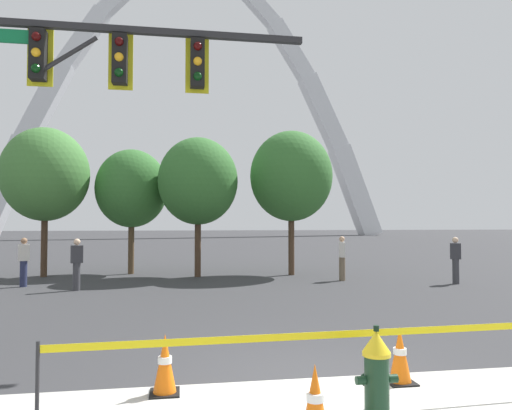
% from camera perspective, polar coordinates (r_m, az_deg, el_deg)
% --- Properties ---
extents(ground_plane, '(240.00, 240.00, 0.00)m').
position_cam_1_polar(ground_plane, '(6.58, 6.33, -20.60)').
color(ground_plane, '#333335').
extents(fire_hydrant, '(0.46, 0.48, 0.99)m').
position_cam_1_polar(fire_hydrant, '(5.50, 14.27, -19.19)').
color(fire_hydrant, black).
rests_on(fire_hydrant, ground).
extents(caution_tape_barrier, '(6.26, 0.27, 0.89)m').
position_cam_1_polar(caution_tape_barrier, '(5.68, 9.05, -16.92)').
color(caution_tape_barrier, '#232326').
rests_on(caution_tape_barrier, ground).
extents(traffic_cone_by_hydrant, '(0.36, 0.36, 0.73)m').
position_cam_1_polar(traffic_cone_by_hydrant, '(6.19, -10.90, -18.31)').
color(traffic_cone_by_hydrant, black).
rests_on(traffic_cone_by_hydrant, ground).
extents(traffic_cone_mid_sidewalk, '(0.36, 0.36, 0.73)m').
position_cam_1_polar(traffic_cone_mid_sidewalk, '(4.95, 7.12, -22.55)').
color(traffic_cone_mid_sidewalk, black).
rests_on(traffic_cone_mid_sidewalk, ground).
extents(traffic_cone_curb_edge, '(0.36, 0.36, 0.73)m').
position_cam_1_polar(traffic_cone_curb_edge, '(6.72, 16.92, -16.93)').
color(traffic_cone_curb_edge, black).
rests_on(traffic_cone_curb_edge, ground).
extents(traffic_signal_gantry, '(6.42, 0.44, 6.00)m').
position_cam_1_polar(traffic_signal_gantry, '(9.30, -22.70, 11.61)').
color(traffic_signal_gantry, '#232326').
rests_on(traffic_signal_gantry, ground).
extents(monument_arch, '(62.06, 3.04, 44.18)m').
position_cam_1_polar(monument_arch, '(76.27, -7.89, 11.24)').
color(monument_arch, silver).
rests_on(monument_arch, ground).
extents(tree_far_left, '(3.29, 3.29, 5.77)m').
position_cam_1_polar(tree_far_left, '(20.11, -24.00, 3.36)').
color(tree_far_left, '#473323').
rests_on(tree_far_left, ground).
extents(tree_left_mid, '(2.90, 2.90, 5.08)m').
position_cam_1_polar(tree_left_mid, '(20.04, -14.72, 1.91)').
color(tree_left_mid, brown).
rests_on(tree_left_mid, ground).
extents(tree_center_left, '(3.08, 3.08, 5.39)m').
position_cam_1_polar(tree_center_left, '(18.54, -6.98, 2.85)').
color(tree_center_left, '#473323').
rests_on(tree_center_left, ground).
extents(tree_center_right, '(3.29, 3.29, 5.76)m').
position_cam_1_polar(tree_center_right, '(19.09, 4.25, 3.46)').
color(tree_center_right, '#473323').
rests_on(tree_center_right, ground).
extents(pedestrian_walking_left, '(0.39, 0.31, 1.59)m').
position_cam_1_polar(pedestrian_walking_left, '(15.69, -20.75, -6.63)').
color(pedestrian_walking_left, '#38383D').
rests_on(pedestrian_walking_left, ground).
extents(pedestrian_standing_center, '(0.29, 0.38, 1.59)m').
position_cam_1_polar(pedestrian_standing_center, '(17.42, 10.31, -6.27)').
color(pedestrian_standing_center, brown).
rests_on(pedestrian_standing_center, ground).
extents(pedestrian_walking_right, '(0.39, 0.34, 1.59)m').
position_cam_1_polar(pedestrian_walking_right, '(17.62, 22.87, -6.09)').
color(pedestrian_walking_right, '#38383D').
rests_on(pedestrian_walking_right, ground).
extents(pedestrian_near_trees, '(0.39, 0.30, 1.59)m').
position_cam_1_polar(pedestrian_near_trees, '(17.26, -26.15, -6.12)').
color(pedestrian_near_trees, '#232847').
rests_on(pedestrian_near_trees, ground).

